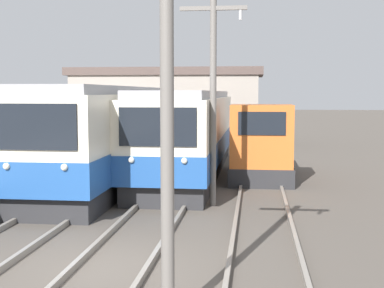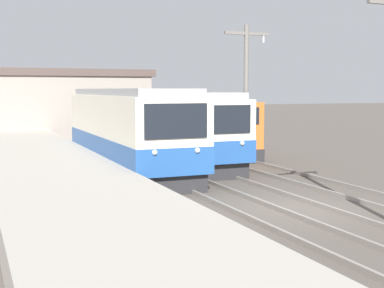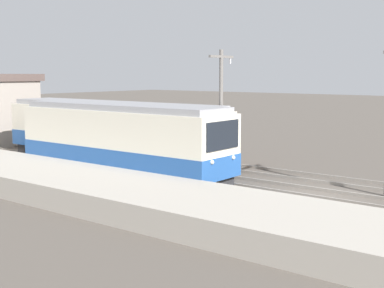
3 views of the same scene
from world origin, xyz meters
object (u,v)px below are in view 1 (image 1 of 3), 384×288
(shunting_locomotive, at_px, (261,148))
(commuter_train_left, at_px, (101,141))
(commuter_train_center, at_px, (190,135))
(catenary_mast_near, at_px, (168,92))
(catenary_mast_mid, at_px, (213,92))

(shunting_locomotive, bearing_deg, commuter_train_left, -154.56)
(commuter_train_center, distance_m, catenary_mast_near, 15.05)
(shunting_locomotive, height_order, catenary_mast_near, catenary_mast_near)
(commuter_train_center, bearing_deg, catenary_mast_mid, -76.79)
(catenary_mast_near, bearing_deg, commuter_train_left, 111.09)
(shunting_locomotive, bearing_deg, catenary_mast_mid, -105.21)
(commuter_train_left, bearing_deg, catenary_mast_near, -68.91)
(commuter_train_left, height_order, catenary_mast_near, catenary_mast_near)
(commuter_train_left, xyz_separation_m, catenary_mast_mid, (4.31, -2.73, 1.75))
(commuter_train_left, relative_size, commuter_train_center, 0.78)
(catenary_mast_near, bearing_deg, shunting_locomotive, 83.89)
(commuter_train_left, xyz_separation_m, commuter_train_center, (2.80, 3.70, -0.07))
(commuter_train_left, bearing_deg, shunting_locomotive, 25.44)
(commuter_train_left, distance_m, shunting_locomotive, 6.44)
(commuter_train_center, xyz_separation_m, catenary_mast_mid, (1.51, -6.43, 1.81))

